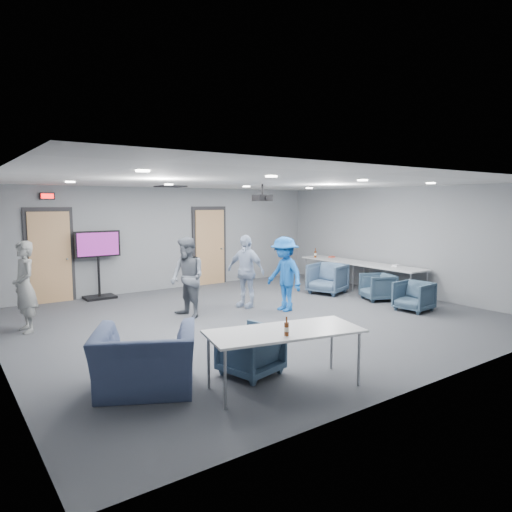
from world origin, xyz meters
TOP-DOWN VIEW (x-y plane):
  - floor at (0.00, 0.00)m, footprint 9.00×9.00m
  - ceiling at (0.00, 0.00)m, footprint 9.00×9.00m
  - wall_back at (0.00, 4.00)m, footprint 9.00×0.02m
  - wall_front at (0.00, -4.00)m, footprint 9.00×0.02m
  - wall_right at (4.50, 0.00)m, footprint 0.02×8.00m
  - door_left at (-3.00, 3.95)m, footprint 1.06×0.17m
  - door_right at (1.20, 3.95)m, footprint 1.06×0.17m
  - exit_sign at (-3.00, 3.93)m, footprint 0.32×0.08m
  - hvac_diffuser at (-0.50, 2.80)m, footprint 0.60×0.60m
  - downlights at (0.00, 0.00)m, footprint 6.18×3.78m
  - person_a at (-3.90, 1.60)m, footprint 0.47×0.64m
  - person_b at (-1.08, 0.85)m, footprint 0.71×0.86m
  - person_c at (0.41, 0.98)m, footprint 0.71×1.02m
  - person_d at (0.88, 0.19)m, footprint 0.60×1.03m
  - chair_right_a at (2.94, 1.00)m, footprint 1.08×1.06m
  - chair_right_b at (3.35, -0.27)m, footprint 0.90×0.89m
  - chair_right_c at (3.12, -1.43)m, footprint 0.75×0.73m
  - chair_front_a at (-1.80, -2.40)m, footprint 0.85×0.86m
  - chair_front_b at (-3.16, -2.12)m, footprint 1.54×1.48m
  - table_right_a at (4.00, 1.84)m, footprint 0.77×1.84m
  - table_right_b at (4.00, -0.06)m, footprint 0.79×1.91m
  - table_front_left at (-1.70, -3.00)m, footprint 2.06×1.22m
  - bottle_front at (-1.84, -3.20)m, footprint 0.06×0.06m
  - bottle_right at (3.81, 2.39)m, footprint 0.07×0.07m
  - snack_box at (4.19, 2.11)m, footprint 0.18×0.13m
  - wrapper at (4.15, -0.17)m, footprint 0.20×0.15m
  - tv_stand at (-1.97, 3.75)m, footprint 1.07×0.51m
  - projector at (0.52, 0.50)m, footprint 0.35×0.34m

SIDE VIEW (x-z plane):
  - floor at x=0.00m, z-range 0.00..0.00m
  - chair_right_b at x=3.35m, z-range 0.00..0.63m
  - chair_right_c at x=3.12m, z-range 0.00..0.63m
  - chair_front_a at x=-1.80m, z-range 0.00..0.65m
  - chair_right_a at x=2.94m, z-range 0.00..0.77m
  - chair_front_b at x=-3.16m, z-range 0.00..0.78m
  - table_right_a at x=4.00m, z-range 0.32..1.05m
  - table_right_b at x=4.00m, z-range 0.32..1.05m
  - table_front_left at x=-1.70m, z-range 0.32..1.05m
  - snack_box at x=4.19m, z-range 0.73..0.77m
  - wrapper at x=4.15m, z-range 0.73..0.77m
  - person_d at x=0.88m, z-range 0.00..1.58m
  - person_c at x=0.41m, z-range 0.00..1.60m
  - person_b at x=-1.08m, z-range 0.00..1.63m
  - bottle_front at x=-1.84m, z-range 0.70..0.93m
  - person_a at x=-3.90m, z-range 0.00..1.63m
  - bottle_right at x=3.81m, z-range 0.69..0.97m
  - tv_stand at x=-1.97m, z-range 0.11..1.75m
  - door_left at x=-3.00m, z-range -0.05..2.19m
  - door_right at x=1.20m, z-range -0.05..2.19m
  - wall_back at x=0.00m, z-range 0.00..2.70m
  - wall_front at x=0.00m, z-range 0.00..2.70m
  - wall_right at x=4.50m, z-range 0.00..2.70m
  - projector at x=0.52m, z-range 2.23..2.58m
  - exit_sign at x=-3.00m, z-range 2.37..2.53m
  - downlights at x=0.00m, z-range 2.67..2.69m
  - hvac_diffuser at x=-0.50m, z-range 2.67..2.70m
  - ceiling at x=0.00m, z-range 2.70..2.70m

